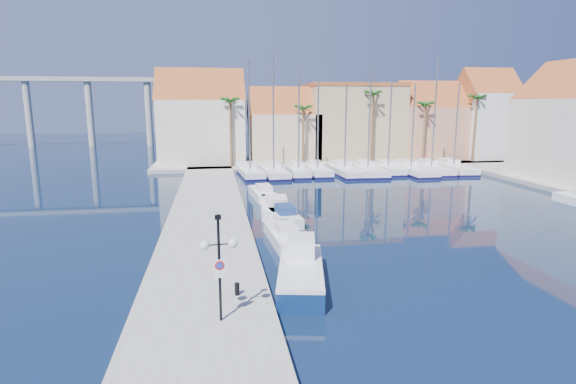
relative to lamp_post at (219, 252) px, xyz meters
name	(u,v)px	position (x,y,z in m)	size (l,w,h in m)	color
ground	(389,289)	(8.28, 2.95, -3.35)	(260.00, 260.00, 0.00)	black
quay_west	(208,222)	(-0.72, 16.45, -3.10)	(6.00, 77.00, 0.50)	gray
shore_north	(333,161)	(18.28, 50.95, -3.10)	(54.00, 16.00, 0.50)	gray
lamp_post	(219,252)	(0.00, 0.00, 0.00)	(1.47, 0.49, 4.35)	black
bollard	(237,289)	(0.76, 2.33, -2.57)	(0.23, 0.23, 0.56)	black
fishing_boat	(301,271)	(4.05, 4.17, -2.61)	(3.33, 6.66, 2.23)	navy
motorboat_west_0	(284,235)	(4.33, 11.23, -2.85)	(2.14, 5.74, 1.40)	white
motorboat_west_1	(284,215)	(5.09, 16.54, -2.85)	(2.28, 5.69, 1.40)	white
motorboat_west_2	(275,206)	(4.87, 19.88, -2.85)	(2.95, 7.25, 1.40)	white
motorboat_west_3	(263,193)	(4.47, 25.56, -2.85)	(2.36, 5.96, 1.40)	white
sailboat_0	(250,171)	(4.29, 39.49, -2.74)	(3.23, 9.67, 14.03)	white
sailboat_1	(273,171)	(7.25, 39.30, -2.74)	(3.19, 10.31, 14.82)	white
sailboat_2	(298,170)	(10.48, 39.12, -2.74)	(2.79, 8.72, 12.90)	white
sailboat_3	(316,170)	(12.98, 39.50, -2.77)	(2.49, 9.17, 11.77)	white
sailboat_4	(343,170)	(16.40, 38.97, -2.79)	(3.16, 10.80, 11.36)	white
sailboat_5	(366,169)	(19.57, 39.01, -2.77)	(3.53, 11.27, 13.77)	white
sailboat_6	(387,168)	(22.43, 39.14, -2.75)	(2.55, 8.64, 11.91)	white
sailboat_7	(409,169)	(25.22, 38.53, -2.80)	(3.25, 11.54, 11.50)	white
sailboat_8	(429,168)	(28.23, 38.64, -2.74)	(2.99, 10.13, 14.75)	white
sailboat_9	(451,167)	(31.46, 38.79, -2.78)	(3.50, 10.59, 11.74)	white
building_0	(202,121)	(-1.72, 49.95, 3.17)	(12.30, 9.00, 13.50)	beige
building_1	(284,129)	(10.28, 49.95, 1.94)	(10.30, 8.00, 11.00)	tan
building_2	(353,122)	(21.28, 50.95, 2.90)	(14.20, 10.20, 11.50)	tan
building_3	(428,124)	(33.28, 49.95, 2.51)	(10.30, 8.00, 12.00)	tan
building_4	(485,117)	(42.28, 48.95, 3.61)	(8.30, 8.00, 14.00)	white
palm_0	(230,103)	(2.28, 44.95, 5.72)	(2.60, 2.60, 10.15)	brown
palm_1	(303,110)	(12.28, 44.95, 4.78)	(2.60, 2.60, 9.15)	brown
palm_2	(373,96)	(22.28, 44.95, 6.66)	(2.60, 2.60, 11.15)	brown
palm_3	(426,106)	(30.28, 44.95, 5.25)	(2.60, 2.60, 9.65)	brown
palm_4	(477,100)	(38.28, 44.95, 6.19)	(2.60, 2.60, 10.65)	brown
viaduct	(63,98)	(-30.79, 84.95, 6.89)	(48.00, 2.20, 14.45)	#9E9E99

